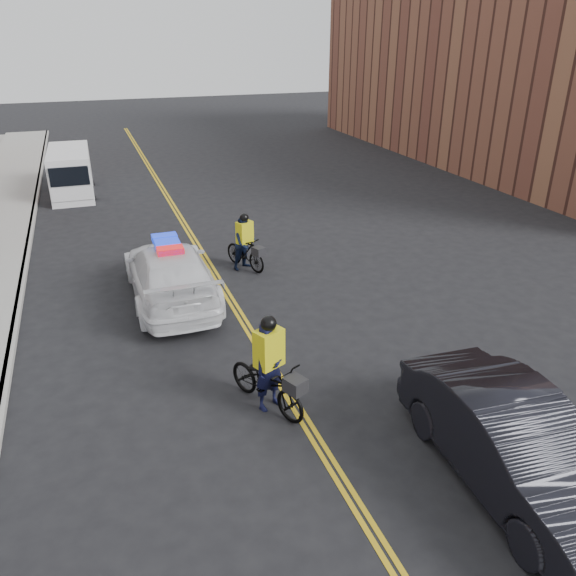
% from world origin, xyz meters
% --- Properties ---
extents(ground, '(120.00, 120.00, 0.00)m').
position_xyz_m(ground, '(0.00, 0.00, 0.00)').
color(ground, black).
rests_on(ground, ground).
extents(center_line_left, '(0.10, 60.00, 0.01)m').
position_xyz_m(center_line_left, '(-0.08, 8.00, 0.01)').
color(center_line_left, gold).
rests_on(center_line_left, ground).
extents(center_line_right, '(0.10, 60.00, 0.01)m').
position_xyz_m(center_line_right, '(0.08, 8.00, 0.01)').
color(center_line_right, gold).
rests_on(center_line_right, ground).
extents(curb, '(0.20, 60.00, 0.15)m').
position_xyz_m(curb, '(-6.00, 8.00, 0.07)').
color(curb, '#999690').
rests_on(curb, ground).
extents(building_across, '(12.00, 30.00, 11.00)m').
position_xyz_m(building_across, '(22.00, 18.00, 5.50)').
color(building_across, brown).
rests_on(building_across, ground).
extents(police_cruiser, '(2.43, 5.87, 1.86)m').
position_xyz_m(police_cruiser, '(-1.64, 4.32, 0.86)').
color(police_cruiser, white).
rests_on(police_cruiser, ground).
extents(dark_sedan, '(2.09, 5.34, 1.73)m').
position_xyz_m(dark_sedan, '(2.79, -5.40, 0.87)').
color(dark_sedan, black).
rests_on(dark_sedan, ground).
extents(cargo_van, '(2.08, 5.19, 2.16)m').
position_xyz_m(cargo_van, '(-4.27, 17.87, 1.05)').
color(cargo_van, silver).
rests_on(cargo_van, ground).
extents(cyclist_near, '(1.63, 2.35, 2.19)m').
position_xyz_m(cyclist_near, '(-0.51, -1.76, 0.76)').
color(cyclist_near, black).
rests_on(cyclist_near, ground).
extents(cyclist_far, '(1.28, 1.99, 1.95)m').
position_xyz_m(cyclist_far, '(1.13, 5.87, 0.77)').
color(cyclist_far, black).
rests_on(cyclist_far, ground).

